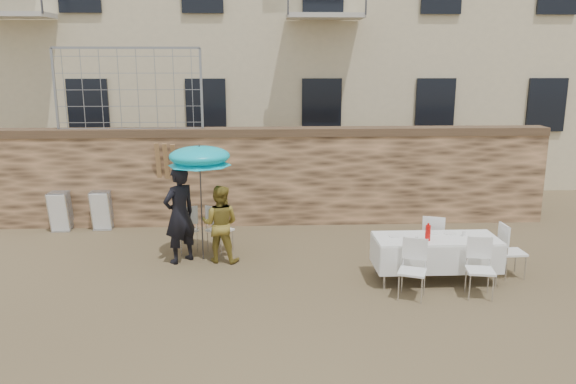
{
  "coord_description": "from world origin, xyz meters",
  "views": [
    {
      "loc": [
        -0.06,
        -7.72,
        3.74
      ],
      "look_at": [
        0.4,
        2.2,
        1.4
      ],
      "focal_mm": 35.0,
      "sensor_mm": 36.0,
      "label": 1
    }
  ],
  "objects_px": {
    "couple_chair_left": "(184,229)",
    "table_chair_side": "(512,251)",
    "table_chair_front_right": "(480,269)",
    "umbrella": "(200,160)",
    "table_chair_back": "(433,239)",
    "couple_chair_right": "(220,228)",
    "chair_stack_left": "(63,209)",
    "man_suit": "(180,215)",
    "soda_bottle": "(428,233)",
    "banquet_table": "(436,240)",
    "table_chair_front_left": "(412,270)",
    "chair_stack_right": "(103,209)",
    "woman_dress": "(220,224)"
  },
  "relations": [
    {
      "from": "table_chair_front_left",
      "to": "table_chair_side",
      "type": "bearing_deg",
      "value": 45.81
    },
    {
      "from": "couple_chair_right",
      "to": "chair_stack_left",
      "type": "bearing_deg",
      "value": 14.15
    },
    {
      "from": "chair_stack_left",
      "to": "umbrella",
      "type": "bearing_deg",
      "value": -32.94
    },
    {
      "from": "umbrella",
      "to": "chair_stack_right",
      "type": "xyz_separation_m",
      "value": [
        -2.46,
        2.18,
        -1.49
      ]
    },
    {
      "from": "umbrella",
      "to": "couple_chair_left",
      "type": "xyz_separation_m",
      "value": [
        -0.4,
        0.45,
        -1.47
      ]
    },
    {
      "from": "table_chair_front_right",
      "to": "table_chair_back",
      "type": "height_order",
      "value": "same"
    },
    {
      "from": "table_chair_front_left",
      "to": "chair_stack_left",
      "type": "relative_size",
      "value": 1.04
    },
    {
      "from": "table_chair_front_left",
      "to": "table_chair_front_right",
      "type": "relative_size",
      "value": 1.0
    },
    {
      "from": "woman_dress",
      "to": "man_suit",
      "type": "bearing_deg",
      "value": 11.95
    },
    {
      "from": "man_suit",
      "to": "couple_chair_right",
      "type": "bearing_deg",
      "value": 173.9
    },
    {
      "from": "table_chair_side",
      "to": "couple_chair_left",
      "type": "bearing_deg",
      "value": 73.5
    },
    {
      "from": "table_chair_front_left",
      "to": "chair_stack_right",
      "type": "distance_m",
      "value": 7.28
    },
    {
      "from": "woman_dress",
      "to": "chair_stack_right",
      "type": "distance_m",
      "value": 3.62
    },
    {
      "from": "chair_stack_left",
      "to": "couple_chair_right",
      "type": "bearing_deg",
      "value": -25.26
    },
    {
      "from": "soda_bottle",
      "to": "table_chair_side",
      "type": "relative_size",
      "value": 0.27
    },
    {
      "from": "table_chair_front_right",
      "to": "table_chair_side",
      "type": "bearing_deg",
      "value": 53.01
    },
    {
      "from": "couple_chair_left",
      "to": "chair_stack_left",
      "type": "distance_m",
      "value": 3.42
    },
    {
      "from": "woman_dress",
      "to": "banquet_table",
      "type": "distance_m",
      "value": 3.94
    },
    {
      "from": "umbrella",
      "to": "chair_stack_right",
      "type": "distance_m",
      "value": 3.6
    },
    {
      "from": "man_suit",
      "to": "couple_chair_left",
      "type": "height_order",
      "value": "man_suit"
    },
    {
      "from": "couple_chair_left",
      "to": "umbrella",
      "type": "bearing_deg",
      "value": 94.6
    },
    {
      "from": "couple_chair_right",
      "to": "chair_stack_left",
      "type": "distance_m",
      "value": 4.04
    },
    {
      "from": "chair_stack_left",
      "to": "table_chair_side",
      "type": "bearing_deg",
      "value": -20.36
    },
    {
      "from": "couple_chair_left",
      "to": "table_chair_side",
      "type": "height_order",
      "value": "same"
    },
    {
      "from": "umbrella",
      "to": "table_chair_back",
      "type": "relative_size",
      "value": 2.15
    },
    {
      "from": "man_suit",
      "to": "chair_stack_left",
      "type": "xyz_separation_m",
      "value": [
        -2.96,
        2.28,
        -0.47
      ]
    },
    {
      "from": "table_chair_front_right",
      "to": "couple_chair_left",
      "type": "bearing_deg",
      "value": 163.94
    },
    {
      "from": "table_chair_front_left",
      "to": "table_chair_front_right",
      "type": "xyz_separation_m",
      "value": [
        1.1,
        0.0,
        0.0
      ]
    },
    {
      "from": "couple_chair_left",
      "to": "table_chair_side",
      "type": "bearing_deg",
      "value": 128.12
    },
    {
      "from": "woman_dress",
      "to": "couple_chair_left",
      "type": "distance_m",
      "value": 0.97
    },
    {
      "from": "couple_chair_right",
      "to": "table_chair_back",
      "type": "bearing_deg",
      "value": -152.8
    },
    {
      "from": "man_suit",
      "to": "chair_stack_right",
      "type": "bearing_deg",
      "value": -92.13
    },
    {
      "from": "umbrella",
      "to": "chair_stack_left",
      "type": "bearing_deg",
      "value": 147.06
    },
    {
      "from": "man_suit",
      "to": "chair_stack_right",
      "type": "height_order",
      "value": "man_suit"
    },
    {
      "from": "umbrella",
      "to": "soda_bottle",
      "type": "height_order",
      "value": "umbrella"
    },
    {
      "from": "couple_chair_right",
      "to": "banquet_table",
      "type": "height_order",
      "value": "couple_chair_right"
    },
    {
      "from": "table_chair_side",
      "to": "soda_bottle",
      "type": "bearing_deg",
      "value": 97.23
    },
    {
      "from": "banquet_table",
      "to": "woman_dress",
      "type": "bearing_deg",
      "value": 163.47
    },
    {
      "from": "man_suit",
      "to": "table_chair_front_left",
      "type": "bearing_deg",
      "value": 110.27
    },
    {
      "from": "soda_bottle",
      "to": "chair_stack_left",
      "type": "distance_m",
      "value": 8.12
    },
    {
      "from": "couple_chair_right",
      "to": "table_chair_front_left",
      "type": "height_order",
      "value": "same"
    },
    {
      "from": "banquet_table",
      "to": "umbrella",
      "type": "bearing_deg",
      "value": 163.52
    },
    {
      "from": "banquet_table",
      "to": "soda_bottle",
      "type": "bearing_deg",
      "value": -143.13
    },
    {
      "from": "table_chair_side",
      "to": "umbrella",
      "type": "bearing_deg",
      "value": 76.88
    },
    {
      "from": "soda_bottle",
      "to": "chair_stack_right",
      "type": "xyz_separation_m",
      "value": [
        -6.39,
        3.55,
        -0.45
      ]
    },
    {
      "from": "table_chair_front_right",
      "to": "table_chair_back",
      "type": "distance_m",
      "value": 1.58
    },
    {
      "from": "umbrella",
      "to": "chair_stack_right",
      "type": "bearing_deg",
      "value": 138.48
    },
    {
      "from": "couple_chair_right",
      "to": "chair_stack_left",
      "type": "height_order",
      "value": "couple_chair_right"
    },
    {
      "from": "couple_chair_left",
      "to": "banquet_table",
      "type": "bearing_deg",
      "value": 122.71
    },
    {
      "from": "couple_chair_right",
      "to": "table_chair_side",
      "type": "xyz_separation_m",
      "value": [
        5.23,
        -1.57,
        0.0
      ]
    }
  ]
}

